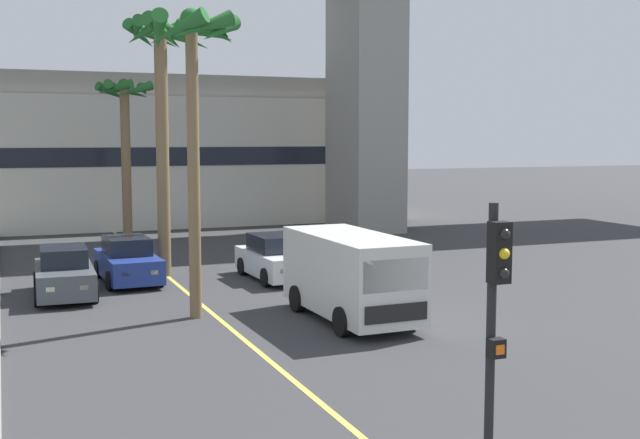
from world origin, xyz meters
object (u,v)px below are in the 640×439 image
object	(u,v)px
delivery_van	(351,274)
palm_tree_near_median	(161,81)
palm_tree_mid_median	(192,65)
car_queue_front	(275,259)
traffic_light_median_near	(494,322)
palm_tree_far_median	(125,119)
car_queue_second	(128,262)
car_queue_third	(64,274)

from	to	relation	value
delivery_van	palm_tree_near_median	world-z (taller)	palm_tree_near_median
palm_tree_mid_median	palm_tree_near_median	bearing A→B (deg)	85.97
car_queue_front	palm_tree_near_median	size ratio (longest dim) A/B	0.45
delivery_van	traffic_light_median_near	distance (m)	11.91
car_queue_front	palm_tree_near_median	xyz separation A→B (m)	(-3.49, 2.07, 6.23)
traffic_light_median_near	palm_tree_far_median	bearing A→B (deg)	90.38
car_queue_second	car_queue_third	distance (m)	2.86
car_queue_third	palm_tree_mid_median	bearing A→B (deg)	-54.27
car_queue_front	palm_tree_near_median	bearing A→B (deg)	149.33
traffic_light_median_near	palm_tree_mid_median	bearing A→B (deg)	93.10
delivery_van	palm_tree_far_median	bearing A→B (deg)	100.44
palm_tree_mid_median	palm_tree_far_median	xyz separation A→B (m)	(0.52, 16.26, -1.12)
car_queue_third	palm_tree_mid_median	xyz separation A→B (m)	(3.16, -4.40, 6.20)
car_queue_second	palm_tree_mid_median	size ratio (longest dim) A/B	0.49
palm_tree_near_median	palm_tree_far_median	size ratio (longest dim) A/B	1.20
delivery_van	palm_tree_mid_median	xyz separation A→B (m)	(-3.87, 1.91, 5.64)
palm_tree_near_median	palm_tree_far_median	world-z (taller)	palm_tree_near_median
car_queue_front	palm_tree_near_median	distance (m)	7.43
palm_tree_far_median	palm_tree_mid_median	bearing A→B (deg)	-91.84
car_queue_front	delivery_van	world-z (taller)	delivery_van
palm_tree_far_median	delivery_van	bearing A→B (deg)	-79.56
palm_tree_near_median	car_queue_third	bearing A→B (deg)	-144.81
palm_tree_mid_median	palm_tree_far_median	size ratio (longest dim) A/B	1.10
car_queue_front	car_queue_third	xyz separation A→B (m)	(-7.15, -0.51, 0.00)
car_queue_second	palm_tree_near_median	size ratio (longest dim) A/B	0.45
palm_tree_near_median	traffic_light_median_near	bearing A→B (deg)	-89.36
delivery_van	car_queue_front	bearing A→B (deg)	89.05
delivery_van	car_queue_third	bearing A→B (deg)	138.14
car_queue_front	palm_tree_mid_median	distance (m)	8.85
car_queue_front	palm_tree_far_median	world-z (taller)	palm_tree_far_median
car_queue_third	palm_tree_far_median	world-z (taller)	palm_tree_far_median
car_queue_front	car_queue_third	distance (m)	7.17
car_queue_third	palm_tree_near_median	xyz separation A→B (m)	(3.66, 2.58, 6.23)
car_queue_third	delivery_van	distance (m)	9.46
car_queue_third	palm_tree_far_median	bearing A→B (deg)	72.73
car_queue_second	delivery_van	size ratio (longest dim) A/B	0.79
delivery_van	car_queue_second	bearing A→B (deg)	120.69
car_queue_front	car_queue_second	distance (m)	5.09
car_queue_second	car_queue_third	world-z (taller)	same
car_queue_third	delivery_van	bearing A→B (deg)	-41.86
palm_tree_near_median	palm_tree_mid_median	size ratio (longest dim) A/B	1.09
delivery_van	palm_tree_mid_median	size ratio (longest dim) A/B	0.63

